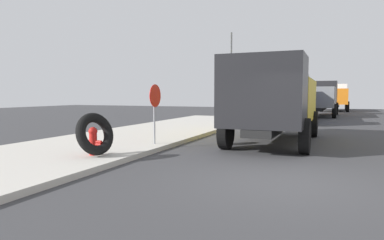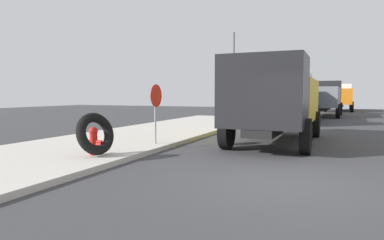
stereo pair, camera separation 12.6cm
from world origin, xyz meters
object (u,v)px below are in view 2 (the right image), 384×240
Objects in this scene: fire_hydrant at (94,140)px; dump_truck_yellow at (277,100)px; loose_tire at (95,134)px; dump_truck_gray at (324,97)px; dump_truck_orange at (339,96)px; dump_truck_blue at (293,98)px; street_light_pole at (233,78)px; stop_sign at (156,103)px.

dump_truck_yellow is at bearing -37.35° from fire_hydrant.
dump_truck_gray is (23.29, -5.02, 0.86)m from loose_tire.
dump_truck_orange is at bearing -7.16° from dump_truck_gray.
street_light_pole is (-3.52, 3.00, 1.16)m from dump_truck_blue.
dump_truck_yellow is at bearing -36.01° from loose_tire.
street_light_pole is at bearing -2.06° from loose_tire.
dump_truck_orange is at bearing -10.67° from loose_tire.
dump_truck_orange is at bearing -15.30° from street_light_pole.
loose_tire is at bearing 177.94° from street_light_pole.
fire_hydrant is at bearing 177.29° from street_light_pole.
dump_truck_blue is 4.77m from street_light_pole.
fire_hydrant is 0.24m from loose_tire.
dump_truck_blue is at bearing 3.02° from dump_truck_yellow.
dump_truck_orange is 1.34× the size of street_light_pole.
street_light_pole reaches higher than fire_hydrant.
dump_truck_blue and dump_truck_gray have the same top height.
stop_sign is at bearing -8.81° from loose_tire.
stop_sign is 0.28× the size of dump_truck_orange.
dump_truck_blue is 1.35× the size of street_light_pole.
dump_truck_orange is at bearing -9.07° from dump_truck_blue.
fire_hydrant is 0.11× the size of dump_truck_orange.
dump_truck_blue is at bearing -40.41° from street_light_pole.
dump_truck_gray reaches higher than fire_hydrant.
stop_sign is at bearing 167.42° from dump_truck_gray.
dump_truck_yellow and dump_truck_gray have the same top height.
dump_truck_yellow is at bearing -176.98° from dump_truck_blue.
dump_truck_blue is (12.83, -3.02, 0.08)m from stop_sign.
dump_truck_gray is (17.85, -1.06, 0.00)m from dump_truck_yellow.
street_light_pole is at bearing -0.13° from stop_sign.
dump_truck_orange is at bearing -10.91° from fire_hydrant.
dump_truck_orange reaches higher than fire_hydrant.
dump_truck_gray reaches higher than loose_tire.
stop_sign is at bearing 179.87° from street_light_pole.
dump_truck_blue is at bearing -13.02° from fire_hydrant.
loose_tire is at bearing 167.51° from dump_truck_blue.
street_light_pole reaches higher than dump_truck_orange.
stop_sign reaches higher than fire_hydrant.
dump_truck_blue is at bearing 170.93° from dump_truck_orange.
fire_hydrant is at bearing 166.98° from dump_truck_blue.
fire_hydrant is 6.82m from dump_truck_yellow.
dump_truck_yellow reaches higher than stop_sign.
dump_truck_orange reaches higher than stop_sign.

